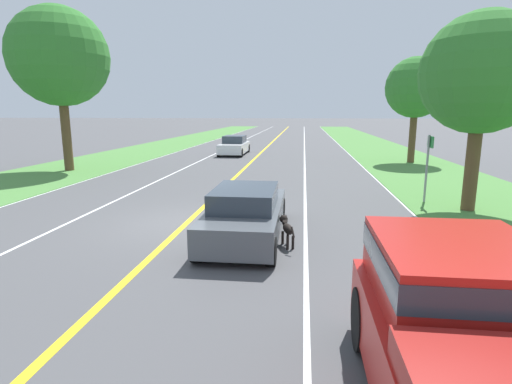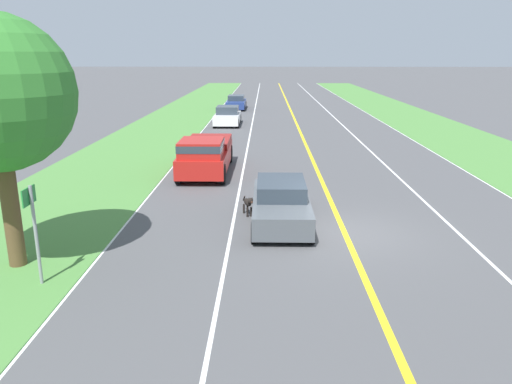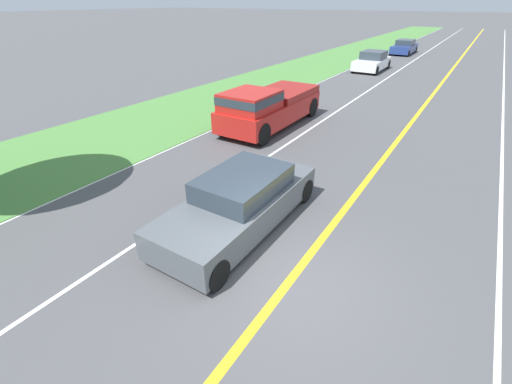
{
  "view_description": "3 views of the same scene",
  "coord_description": "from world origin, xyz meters",
  "views": [
    {
      "loc": [
        3.38,
        -11.07,
        3.24
      ],
      "look_at": [
        2.16,
        -0.68,
        1.13
      ],
      "focal_mm": 28.0,
      "sensor_mm": 36.0,
      "label": 1
    },
    {
      "loc": [
        2.46,
        14.52,
        5.33
      ],
      "look_at": [
        2.74,
        -0.36,
        1.19
      ],
      "focal_mm": 35.0,
      "sensor_mm": 36.0,
      "label": 2
    },
    {
      "loc": [
        -2.14,
        4.61,
        4.85
      ],
      "look_at": [
        1.76,
        -1.5,
        0.77
      ],
      "focal_mm": 24.0,
      "sensor_mm": 36.0,
      "label": 3
    }
  ],
  "objects": [
    {
      "name": "lane_dash_same_dir",
      "position": [
        3.5,
        0.0,
        0.0
      ],
      "size": [
        0.1,
        160.0,
        0.01
      ],
      "primitive_type": "cube",
      "color": "white",
      "rests_on": "ground"
    },
    {
      "name": "roadside_tree_right_near",
      "position": [
        8.88,
        2.62,
        4.39
      ],
      "size": [
        3.78,
        3.78,
        6.31
      ],
      "color": "brown",
      "rests_on": "ground"
    },
    {
      "name": "street_sign",
      "position": [
        7.81,
        3.7,
        1.54
      ],
      "size": [
        0.11,
        0.64,
        2.45
      ],
      "color": "gray",
      "rests_on": "ground"
    },
    {
      "name": "roadside_tree_left_near",
      "position": [
        -9.6,
        9.71,
        6.09
      ],
      "size": [
        5.19,
        5.19,
        8.71
      ],
      "color": "brown",
      "rests_on": "ground"
    },
    {
      "name": "dog",
      "position": [
        3.03,
        -1.64,
        0.45
      ],
      "size": [
        0.44,
        1.01,
        0.72
      ],
      "rotation": [
        0.0,
        0.0,
        0.34
      ],
      "color": "black",
      "rests_on": "ground"
    },
    {
      "name": "centre_divider_line",
      "position": [
        0.0,
        0.0,
        0.0
      ],
      "size": [
        0.18,
        160.0,
        0.01
      ],
      "primitive_type": "cube",
      "color": "yellow",
      "rests_on": "ground"
    },
    {
      "name": "ego_car",
      "position": [
        1.94,
        -1.08,
        0.63
      ],
      "size": [
        1.84,
        4.69,
        1.34
      ],
      "color": "#51565B",
      "rests_on": "ground"
    },
    {
      "name": "oncoming_car",
      "position": [
        -1.91,
        19.5,
        0.67
      ],
      "size": [
        1.85,
        4.65,
        1.44
      ],
      "rotation": [
        0.0,
        0.0,
        3.14
      ],
      "color": "white",
      "rests_on": "ground"
    },
    {
      "name": "lane_dash_oncoming",
      "position": [
        -3.5,
        0.0,
        0.0
      ],
      "size": [
        0.1,
        160.0,
        0.01
      ],
      "primitive_type": "cube",
      "color": "white",
      "rests_on": "ground"
    },
    {
      "name": "lane_edge_line_right",
      "position": [
        7.0,
        0.0,
        0.0
      ],
      "size": [
        0.14,
        160.0,
        0.01
      ],
      "primitive_type": "cube",
      "color": "white",
      "rests_on": "ground"
    },
    {
      "name": "roadside_tree_right_far",
      "position": [
        10.33,
        15.71,
        4.71
      ],
      "size": [
        3.78,
        3.78,
        6.64
      ],
      "color": "brown",
      "rests_on": "ground"
    },
    {
      "name": "ground_plane",
      "position": [
        0.0,
        0.0,
        0.0
      ],
      "size": [
        400.0,
        400.0,
        0.0
      ],
      "primitive_type": "plane",
      "color": "#4C4C4F"
    }
  ]
}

